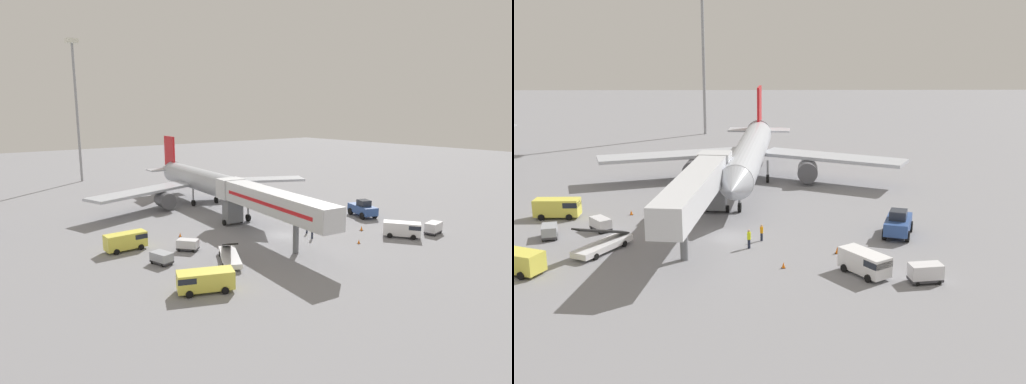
% 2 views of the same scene
% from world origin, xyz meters
% --- Properties ---
extents(ground_plane, '(300.00, 300.00, 0.00)m').
position_xyz_m(ground_plane, '(0.00, 0.00, 0.00)').
color(ground_plane, gray).
extents(airplane_at_gate, '(41.16, 41.22, 11.27)m').
position_xyz_m(airplane_at_gate, '(1.97, 22.57, 4.06)').
color(airplane_at_gate, '#B7BCC6').
rests_on(airplane_at_gate, ground).
extents(jet_bridge, '(5.74, 24.13, 6.69)m').
position_xyz_m(jet_bridge, '(-2.69, 0.21, 5.01)').
color(jet_bridge, silver).
rests_on(jet_bridge, ground).
extents(pushback_tug, '(3.81, 5.56, 2.69)m').
position_xyz_m(pushback_tug, '(17.04, 0.29, 1.25)').
color(pushback_tug, '#2D4C8E').
rests_on(pushback_tug, ground).
extents(belt_loader_truck, '(4.67, 6.67, 3.15)m').
position_xyz_m(belt_loader_truck, '(-11.18, -4.15, 0.76)').
color(belt_loader_truck, white).
rests_on(belt_loader_truck, ground).
extents(service_van_near_left, '(4.21, 4.89, 2.00)m').
position_xyz_m(service_van_near_left, '(12.21, -10.16, 1.15)').
color(service_van_near_left, white).
rests_on(service_van_near_left, ground).
extents(service_van_mid_left, '(5.60, 3.88, 1.99)m').
position_xyz_m(service_van_mid_left, '(-17.55, -9.27, 1.15)').
color(service_van_mid_left, '#E5DB4C').
rests_on(service_van_mid_left, ground).
extents(service_van_far_left, '(4.82, 2.13, 2.13)m').
position_xyz_m(service_van_far_left, '(-18.56, 6.78, 1.22)').
color(service_van_far_left, '#E5DB4C').
rests_on(service_van_far_left, ground).
extents(baggage_cart_far_right, '(2.01, 2.68, 1.30)m').
position_xyz_m(baggage_cart_far_right, '(-17.37, -0.11, 0.73)').
color(baggage_cart_far_right, '#38383D').
rests_on(baggage_cart_far_right, ground).
extents(baggage_cart_outer_right, '(2.84, 1.87, 1.58)m').
position_xyz_m(baggage_cart_outer_right, '(16.85, -11.76, 0.87)').
color(baggage_cart_outer_right, '#38383D').
rests_on(baggage_cart_outer_right, ground).
extents(baggage_cart_rear_left, '(2.62, 2.75, 1.36)m').
position_xyz_m(baggage_cart_rear_left, '(-12.91, 2.18, 0.76)').
color(baggage_cart_rear_left, '#38383D').
rests_on(baggage_cart_rear_left, ground).
extents(ground_crew_worker_foreground, '(0.49, 0.49, 1.85)m').
position_xyz_m(ground_crew_worker_foreground, '(2.32, -3.34, 0.98)').
color(ground_crew_worker_foreground, '#1E2333').
rests_on(ground_crew_worker_foreground, ground).
extents(ground_crew_worker_midground, '(0.41, 0.41, 1.65)m').
position_xyz_m(ground_crew_worker_midground, '(3.49, -1.16, 0.87)').
color(ground_crew_worker_midground, '#1E2333').
rests_on(ground_crew_worker_midground, ground).
extents(safety_cone_alpha, '(0.34, 0.34, 0.53)m').
position_xyz_m(safety_cone_alpha, '(5.40, -8.49, 0.26)').
color(safety_cone_alpha, black).
rests_on(safety_cone_alpha, ground).
extents(safety_cone_bravo, '(0.37, 0.37, 0.56)m').
position_xyz_m(safety_cone_bravo, '(-10.94, 7.85, 0.28)').
color(safety_cone_bravo, black).
rests_on(safety_cone_bravo, ground).
extents(safety_cone_charlie, '(0.43, 0.43, 0.66)m').
position_xyz_m(safety_cone_charlie, '(10.46, -4.83, 0.32)').
color(safety_cone_charlie, black).
rests_on(safety_cone_charlie, ground).
extents(apron_light_mast, '(2.40, 2.40, 32.05)m').
position_xyz_m(apron_light_mast, '(-7.54, 62.86, 21.48)').
color(apron_light_mast, '#93969B').
rests_on(apron_light_mast, ground).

